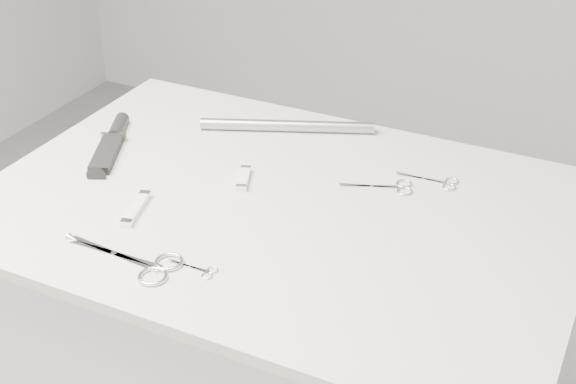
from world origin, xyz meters
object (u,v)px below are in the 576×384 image
at_px(embroidery_scissors_b, 438,182).
at_px(pocket_knife_a, 136,208).
at_px(sheathed_knife, 112,141).
at_px(tiny_scissors, 199,270).
at_px(metal_rail, 287,126).
at_px(embroidery_scissors_a, 391,187).
at_px(large_shears, 144,264).
at_px(pocket_knife_b, 244,179).

xyz_separation_m(embroidery_scissors_b, pocket_knife_a, (-0.42, -0.31, 0.00)).
bearing_deg(sheathed_knife, tiny_scissors, -151.63).
bearing_deg(sheathed_knife, metal_rail, -78.45).
relative_size(embroidery_scissors_a, pocket_knife_a, 1.21).
distance_m(embroidery_scissors_b, tiny_scissors, 0.47).
distance_m(large_shears, pocket_knife_b, 0.29).
height_order(large_shears, sheathed_knife, sheathed_knife).
xyz_separation_m(pocket_knife_a, pocket_knife_b, (0.11, 0.17, -0.00)).
distance_m(large_shears, embroidery_scissors_a, 0.46).
bearing_deg(embroidery_scissors_b, pocket_knife_a, -147.12).
bearing_deg(large_shears, metal_rail, 92.30).
bearing_deg(embroidery_scissors_a, large_shears, -145.73).
distance_m(large_shears, pocket_knife_a, 0.15).
height_order(pocket_knife_b, metal_rail, metal_rail).
height_order(embroidery_scissors_a, metal_rail, metal_rail).
height_order(embroidery_scissors_b, pocket_knife_a, pocket_knife_a).
distance_m(embroidery_scissors_b, metal_rail, 0.33).
xyz_separation_m(embroidery_scissors_a, embroidery_scissors_b, (0.07, 0.05, -0.00)).
relative_size(large_shears, sheathed_knife, 0.93).
distance_m(embroidery_scissors_b, pocket_knife_b, 0.34).
bearing_deg(embroidery_scissors_b, large_shears, -130.52).
xyz_separation_m(tiny_scissors, pocket_knife_a, (-0.18, 0.09, 0.00)).
distance_m(tiny_scissors, pocket_knife_a, 0.20).
distance_m(embroidery_scissors_b, sheathed_knife, 0.62).
bearing_deg(pocket_knife_a, large_shears, -156.02).
distance_m(large_shears, metal_rail, 0.50).
xyz_separation_m(embroidery_scissors_a, metal_rail, (-0.26, 0.12, 0.01)).
bearing_deg(tiny_scissors, pocket_knife_b, 104.35).
distance_m(sheathed_knife, pocket_knife_b, 0.29).
relative_size(tiny_scissors, pocket_knife_a, 0.75).
bearing_deg(large_shears, sheathed_knife, 135.25).
xyz_separation_m(embroidery_scissors_b, tiny_scissors, (-0.24, -0.41, -0.00)).
height_order(large_shears, embroidery_scissors_a, large_shears).
bearing_deg(tiny_scissors, embroidery_scissors_a, 63.60).
distance_m(sheathed_knife, metal_rail, 0.34).
height_order(pocket_knife_a, pocket_knife_b, pocket_knife_a).
distance_m(embroidery_scissors_a, pocket_knife_a, 0.44).
bearing_deg(pocket_knife_b, embroidery_scissors_a, -90.90).
bearing_deg(pocket_knife_a, metal_rail, -29.57).
bearing_deg(tiny_scissors, large_shears, -163.15).
bearing_deg(embroidery_scissors_b, sheathed_knife, -170.74).
bearing_deg(embroidery_scissors_a, pocket_knife_a, -165.53).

